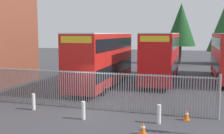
{
  "coord_description": "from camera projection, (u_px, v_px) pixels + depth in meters",
  "views": [
    {
      "loc": [
        5.46,
        -14.6,
        4.41
      ],
      "look_at": [
        0.0,
        4.0,
        2.0
      ],
      "focal_mm": 43.85,
      "sensor_mm": 36.0,
      "label": 1
    }
  ],
  "objects": [
    {
      "name": "ground_plane",
      "position": [
        125.0,
        84.0,
        23.59
      ],
      "size": [
        100.0,
        100.0,
        0.0
      ],
      "primitive_type": "plane",
      "color": "#3D3D42"
    },
    {
      "name": "palisade_fence",
      "position": [
        84.0,
        89.0,
        15.97
      ],
      "size": [
        14.93,
        0.14,
        2.35
      ],
      "color": "gray",
      "rests_on": "ground"
    },
    {
      "name": "double_decker_bus_near_gate",
      "position": [
        103.0,
        57.0,
        22.71
      ],
      "size": [
        2.54,
        10.81,
        4.42
      ],
      "color": "red",
      "rests_on": "ground"
    },
    {
      "name": "double_decker_bus_behind_fence_right",
      "position": [
        162.0,
        55.0,
        25.12
      ],
      "size": [
        2.54,
        10.81,
        4.42
      ],
      "color": "red",
      "rests_on": "ground"
    },
    {
      "name": "bollard_near_left",
      "position": [
        34.0,
        102.0,
        15.75
      ],
      "size": [
        0.2,
        0.2,
        0.95
      ],
      "primitive_type": "cylinder",
      "color": "silver",
      "rests_on": "ground"
    },
    {
      "name": "bollard_center_front",
      "position": [
        83.0,
        110.0,
        13.99
      ],
      "size": [
        0.2,
        0.2,
        0.95
      ],
      "primitive_type": "cylinder",
      "color": "silver",
      "rests_on": "ground"
    },
    {
      "name": "bollard_near_right",
      "position": [
        159.0,
        114.0,
        13.36
      ],
      "size": [
        0.2,
        0.2,
        0.95
      ],
      "primitive_type": "cylinder",
      "color": "silver",
      "rests_on": "ground"
    },
    {
      "name": "traffic_cone_by_gate",
      "position": [
        187.0,
        115.0,
        13.86
      ],
      "size": [
        0.34,
        0.34,
        0.59
      ],
      "color": "orange",
      "rests_on": "ground"
    },
    {
      "name": "traffic_cone_mid_forecourt",
      "position": [
        143.0,
        128.0,
        11.91
      ],
      "size": [
        0.34,
        0.34,
        0.59
      ],
      "color": "orange",
      "rests_on": "ground"
    },
    {
      "name": "tree_short_side",
      "position": [
        181.0,
        25.0,
        38.55
      ],
      "size": [
        4.2,
        4.2,
        8.59
      ],
      "color": "#4C3823",
      "rests_on": "ground"
    }
  ]
}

